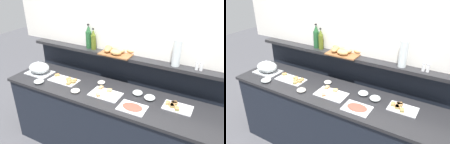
# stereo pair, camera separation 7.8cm
# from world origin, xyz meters

# --- Properties ---
(ground_plane) EXTENTS (12.00, 12.00, 0.00)m
(ground_plane) POSITION_xyz_m (0.00, 0.60, 0.00)
(ground_plane) COLOR #4C4C51
(buffet_counter) EXTENTS (2.54, 0.62, 0.92)m
(buffet_counter) POSITION_xyz_m (0.00, 0.00, 0.46)
(buffet_counter) COLOR black
(buffet_counter) RESTS_ON ground_plane
(back_ledge_unit) EXTENTS (2.73, 0.22, 1.22)m
(back_ledge_unit) POSITION_xyz_m (0.00, 0.49, 0.64)
(back_ledge_unit) COLOR black
(back_ledge_unit) RESTS_ON ground_plane
(sandwich_platter_rear) EXTENTS (0.28, 0.18, 0.04)m
(sandwich_platter_rear) POSITION_xyz_m (0.76, 0.08, 0.93)
(sandwich_platter_rear) COLOR silver
(sandwich_platter_rear) RESTS_ON buffet_counter
(sandwich_platter_front) EXTENTS (0.37, 0.19, 0.04)m
(sandwich_platter_front) POSITION_xyz_m (-0.58, -0.01, 0.93)
(sandwich_platter_front) COLOR white
(sandwich_platter_front) RESTS_ON buffet_counter
(sandwich_platter_side) EXTENTS (0.35, 0.22, 0.04)m
(sandwich_platter_side) POSITION_xyz_m (0.01, -0.04, 0.93)
(sandwich_platter_side) COLOR silver
(sandwich_platter_side) RESTS_ON buffet_counter
(cold_cuts_platter) EXTENTS (0.28, 0.20, 0.02)m
(cold_cuts_platter) POSITION_xyz_m (0.38, -0.14, 0.93)
(cold_cuts_platter) COLOR silver
(cold_cuts_platter) RESTS_ON buffet_counter
(serving_cloche) EXTENTS (0.34, 0.24, 0.17)m
(serving_cloche) POSITION_xyz_m (-1.01, -0.00, 0.99)
(serving_cloche) COLOR #B7BABF
(serving_cloche) RESTS_ON buffet_counter
(glass_bowl_large) EXTENTS (0.12, 0.12, 0.05)m
(glass_bowl_large) POSITION_xyz_m (0.48, 0.09, 0.94)
(glass_bowl_large) COLOR silver
(glass_bowl_large) RESTS_ON buffet_counter
(glass_bowl_medium) EXTENTS (0.11, 0.11, 0.05)m
(glass_bowl_medium) POSITION_xyz_m (0.33, 0.12, 0.94)
(glass_bowl_medium) COLOR silver
(glass_bowl_medium) RESTS_ON buffet_counter
(glass_bowl_small) EXTENTS (0.12, 0.12, 0.05)m
(glass_bowl_small) POSITION_xyz_m (-0.82, -0.20, 0.94)
(glass_bowl_small) COLOR silver
(glass_bowl_small) RESTS_ON buffet_counter
(condiment_bowl_cream) EXTENTS (0.10, 0.10, 0.04)m
(condiment_bowl_cream) POSITION_xyz_m (-0.31, -0.16, 0.94)
(condiment_bowl_cream) COLOR silver
(condiment_bowl_cream) RESTS_ON buffet_counter
(condiment_bowl_teal) EXTENTS (0.09, 0.09, 0.03)m
(condiment_bowl_teal) POSITION_xyz_m (-0.15, 0.15, 0.94)
(condiment_bowl_teal) COLOR silver
(condiment_bowl_teal) RESTS_ON buffet_counter
(olive_oil_bottle) EXTENTS (0.06, 0.06, 0.28)m
(olive_oil_bottle) POSITION_xyz_m (-0.43, 0.42, 1.35)
(olive_oil_bottle) COLOR #56661E
(olive_oil_bottle) RESTS_ON back_ledge_unit
(wine_bottle_green) EXTENTS (0.08, 0.08, 0.32)m
(wine_bottle_green) POSITION_xyz_m (-0.51, 0.44, 1.37)
(wine_bottle_green) COLOR #23562D
(wine_bottle_green) RESTS_ON back_ledge_unit
(salt_shaker) EXTENTS (0.03, 0.03, 0.09)m
(salt_shaker) POSITION_xyz_m (0.86, 0.41, 1.27)
(salt_shaker) COLOR white
(salt_shaker) RESTS_ON back_ledge_unit
(pepper_shaker) EXTENTS (0.03, 0.03, 0.09)m
(pepper_shaker) POSITION_xyz_m (0.90, 0.41, 1.27)
(pepper_shaker) COLOR white
(pepper_shaker) RESTS_ON back_ledge_unit
(bread_basket) EXTENTS (0.43, 0.27, 0.08)m
(bread_basket) POSITION_xyz_m (-0.08, 0.41, 1.26)
(bread_basket) COLOR brown
(bread_basket) RESTS_ON back_ledge_unit
(water_carafe) EXTENTS (0.09, 0.09, 0.29)m
(water_carafe) POSITION_xyz_m (0.64, 0.41, 1.37)
(water_carafe) COLOR silver
(water_carafe) RESTS_ON back_ledge_unit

